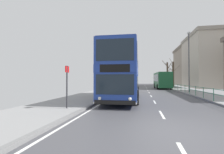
{
  "coord_description": "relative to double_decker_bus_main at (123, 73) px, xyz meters",
  "views": [
    {
      "loc": [
        -1.0,
        -6.12,
        1.77
      ],
      "look_at": [
        -3.23,
        6.2,
        1.98
      ],
      "focal_mm": 26.41,
      "sensor_mm": 36.0,
      "label": 1
    }
  ],
  "objects": [
    {
      "name": "street_lamp_far_side",
      "position": [
        7.83,
        8.73,
        2.41
      ],
      "size": [
        0.28,
        0.6,
        7.97
      ],
      "color": "#38383D",
      "rests_on": "ground"
    },
    {
      "name": "ground",
      "position": [
        1.91,
        -8.47,
        -2.29
      ],
      "size": [
        15.8,
        140.0,
        0.2
      ],
      "color": "#46464B"
    },
    {
      "name": "pedestrian_railing_far_kerb",
      "position": [
        7.07,
        5.7,
        -1.53
      ],
      "size": [
        0.05,
        29.98,
        0.96
      ],
      "color": "#236B4C",
      "rests_on": "ground"
    },
    {
      "name": "background_bus_far_lane",
      "position": [
        5.59,
        19.31,
        -0.61
      ],
      "size": [
        2.74,
        9.29,
        3.15
      ],
      "color": "#19512D",
      "rests_on": "ground"
    },
    {
      "name": "background_building_01",
      "position": [
        16.36,
        25.72,
        3.67
      ],
      "size": [
        8.54,
        13.83,
        11.95
      ],
      "color": "#B2A899",
      "rests_on": "ground"
    },
    {
      "name": "bus_stop_sign_near",
      "position": [
        -2.6,
        -5.77,
        -0.68
      ],
      "size": [
        0.08,
        0.44,
        2.43
      ],
      "color": "#2D2D33",
      "rests_on": "ground"
    },
    {
      "name": "background_building_02",
      "position": [
        19.36,
        39.19,
        3.72
      ],
      "size": [
        13.31,
        18.34,
        12.05
      ],
      "color": "gray",
      "rests_on": "ground"
    },
    {
      "name": "bare_tree_far_01",
      "position": [
        8.37,
        31.13,
        1.16
      ],
      "size": [
        3.01,
        2.68,
        6.91
      ],
      "color": "#4C3D2D",
      "rests_on": "ground"
    },
    {
      "name": "bare_tree_far_00",
      "position": [
        8.79,
        25.31,
        0.77
      ],
      "size": [
        2.63,
        1.49,
        6.7
      ],
      "color": "#4C3D2D",
      "rests_on": "ground"
    },
    {
      "name": "double_decker_bus_main",
      "position": [
        0.0,
        0.0,
        0.0
      ],
      "size": [
        2.85,
        10.48,
        4.45
      ],
      "color": "navy",
      "rests_on": "ground"
    }
  ]
}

